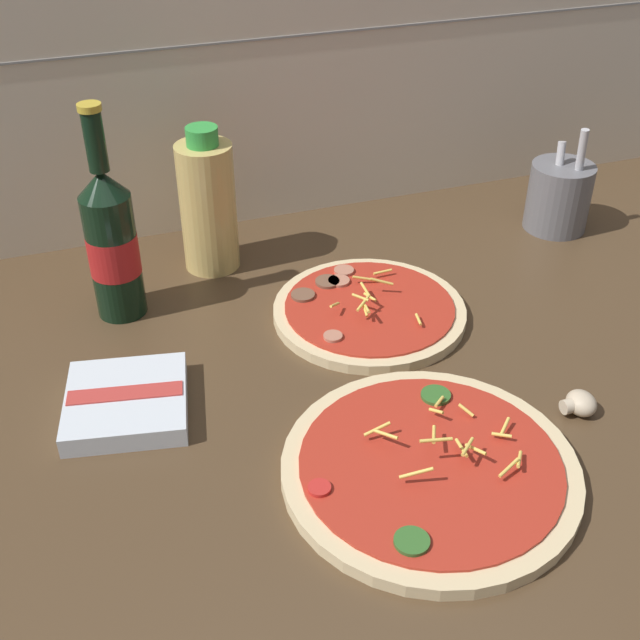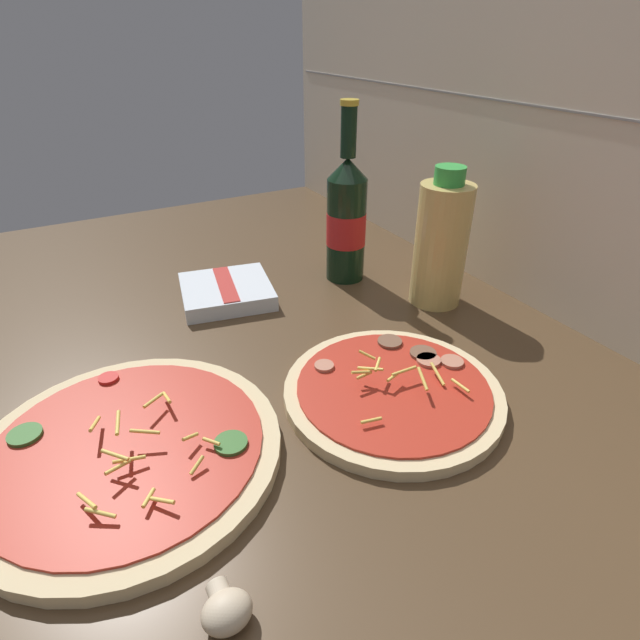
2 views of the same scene
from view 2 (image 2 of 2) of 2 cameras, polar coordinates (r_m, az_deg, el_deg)
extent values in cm
cube|color=#4C3823|center=(55.07, -5.06, -13.23)|extent=(160.00, 90.00, 2.50)
cube|color=beige|center=(71.40, 31.35, 19.08)|extent=(160.00, 1.00, 60.00)
cube|color=gray|center=(70.94, 31.10, 19.09)|extent=(156.80, 0.16, 0.30)
cylinder|color=beige|center=(53.96, -21.04, -13.92)|extent=(29.88, 29.88, 1.46)
cylinder|color=#B22D1E|center=(53.38, -21.22, -13.24)|extent=(26.29, 26.29, 0.30)
cylinder|color=red|center=(62.40, -23.02, -6.14)|extent=(2.25, 2.25, 0.40)
cylinder|color=#336628|center=(58.36, -30.67, -11.21)|extent=(3.27, 3.27, 0.40)
cylinder|color=#336628|center=(50.45, -10.16, -13.67)|extent=(3.29, 3.29, 0.40)
cylinder|color=#EFCC56|center=(55.67, -17.12, -8.46)|extent=(2.96, 0.44, 1.14)
cylinder|color=#EFCC56|center=(54.43, -24.34, -10.76)|extent=(3.24, 1.35, 1.44)
cylinder|color=#EFCC56|center=(49.18, -22.12, -15.32)|extent=(1.35, 2.39, 0.77)
cylinder|color=#EFCC56|center=(48.14, -25.11, -18.18)|extent=(2.82, 1.47, 0.79)
cylinder|color=#EFCC56|center=(50.36, -21.02, -14.49)|extent=(0.70, 2.89, 0.71)
cylinder|color=#EFCC56|center=(46.33, -17.67, -19.04)|extent=(2.16, 2.02, 0.79)
cylinder|color=#EFCC56|center=(51.14, -22.11, -10.81)|extent=(3.24, 1.03, 0.42)
cylinder|color=#EFCC56|center=(47.04, -23.82, -19.51)|extent=(1.91, 2.33, 0.77)
cylinder|color=#EFCC56|center=(50.64, -14.69, -12.61)|extent=(1.12, 1.80, 0.92)
cylinder|color=#EFCC56|center=(50.08, -12.31, -13.41)|extent=(1.66, 1.44, 0.42)
cylinder|color=#EFCC56|center=(46.94, -19.01, -18.67)|extent=(1.84, 1.52, 0.52)
cylinder|color=#EFCC56|center=(51.37, -19.38, -11.95)|extent=(1.62, 2.67, 0.69)
cylinder|color=#EFCC56|center=(48.38, -13.89, -15.80)|extent=(1.34, 1.82, 0.97)
cylinder|color=#EFCC56|center=(49.12, -22.30, -14.43)|extent=(2.35, 2.16, 0.50)
cylinder|color=#EFCC56|center=(55.05, -18.52, -8.69)|extent=(1.98, 2.44, 0.67)
cylinder|color=beige|center=(58.04, 8.29, -8.22)|extent=(24.82, 24.82, 1.38)
cylinder|color=#B22D1E|center=(57.52, 8.35, -7.57)|extent=(21.84, 21.84, 0.30)
cylinder|color=#B7755B|center=(59.55, 0.48, -5.26)|extent=(2.33, 2.33, 0.40)
cylinder|color=brown|center=(64.50, 7.98, -2.47)|extent=(3.12, 3.12, 0.40)
cylinder|color=#B7755B|center=(61.68, 12.52, -4.68)|extent=(2.92, 2.92, 0.40)
cylinder|color=#B7755B|center=(62.31, 14.85, -4.63)|extent=(2.74, 2.74, 0.40)
cylinder|color=brown|center=(63.00, 11.69, -3.75)|extent=(3.28, 3.28, 0.40)
cylinder|color=#EFCC56|center=(55.67, 4.75, -6.06)|extent=(0.74, 2.25, 0.79)
cylinder|color=#EFCC56|center=(56.60, 8.37, -6.42)|extent=(1.06, 2.20, 0.42)
cylinder|color=#EFCC56|center=(55.86, 11.66, -6.59)|extent=(3.00, 1.33, 1.19)
cylinder|color=#EFCC56|center=(57.78, 15.75, -7.22)|extent=(2.66, 0.44, 0.41)
cylinder|color=#EFCC56|center=(56.22, 5.20, -6.42)|extent=(0.61, 1.92, 0.77)
cylinder|color=#EFCC56|center=(59.60, 5.39, -4.00)|extent=(1.84, 1.70, 1.04)
cylinder|color=#EFCC56|center=(56.16, 5.97, -5.73)|extent=(2.54, 2.18, 0.89)
cylinder|color=#EFCC56|center=(57.26, 9.58, -5.76)|extent=(0.51, 3.25, 0.44)
cylinder|color=#EFCC56|center=(58.93, 13.28, -6.02)|extent=(3.35, 1.11, 1.12)
cylinder|color=#EFCC56|center=(56.75, 6.57, -5.01)|extent=(1.83, 1.88, 0.61)
cylinder|color=#EFCC56|center=(51.77, 5.87, -11.34)|extent=(0.80, 2.29, 0.38)
cylinder|color=black|center=(81.77, 2.99, 10.18)|extent=(6.28, 6.28, 16.49)
cone|color=black|center=(78.87, 3.18, 16.91)|extent=(6.28, 6.28, 3.25)
cylinder|color=black|center=(77.79, 3.30, 20.66)|extent=(2.39, 2.39, 7.22)
cylinder|color=gold|center=(77.20, 3.40, 23.59)|extent=(2.74, 2.74, 0.80)
cylinder|color=red|center=(81.66, 2.99, 10.40)|extent=(6.34, 6.34, 5.28)
cylinder|color=#D6B766|center=(75.72, 13.62, 8.24)|extent=(7.72, 7.72, 18.00)
cylinder|color=green|center=(72.58, 14.63, 15.70)|extent=(4.24, 4.24, 2.45)
cylinder|color=beige|center=(41.89, -11.36, -28.35)|extent=(1.66, 1.66, 1.66)
ellipsoid|color=#C6B293|center=(41.14, -10.58, -29.97)|extent=(3.14, 3.69, 2.58)
cube|color=silver|center=(78.82, -10.64, 3.24)|extent=(15.34, 15.63, 2.40)
cube|color=#B73833|center=(78.25, -10.72, 4.07)|extent=(12.61, 4.72, 0.16)
camera|label=1|loc=(0.88, -75.08, 25.07)|focal=45.00mm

